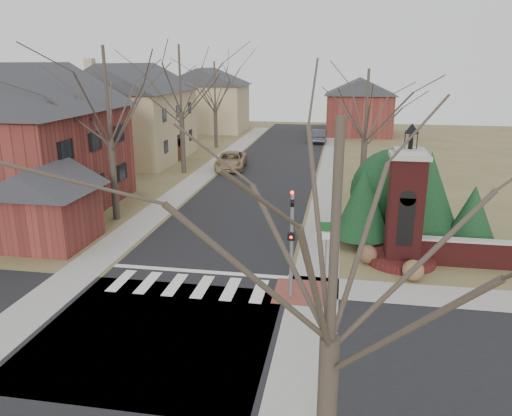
% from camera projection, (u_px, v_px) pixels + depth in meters
% --- Properties ---
extents(ground, '(120.00, 120.00, 0.00)m').
position_uv_depth(ground, '(183.00, 294.00, 20.11)').
color(ground, brown).
rests_on(ground, ground).
extents(main_street, '(8.00, 70.00, 0.01)m').
position_uv_depth(main_street, '(266.00, 176.00, 40.90)').
color(main_street, black).
rests_on(main_street, ground).
extents(cross_street, '(120.00, 8.00, 0.01)m').
position_uv_depth(cross_street, '(156.00, 333.00, 17.28)').
color(cross_street, black).
rests_on(cross_street, ground).
extents(crosswalk_zone, '(8.00, 2.20, 0.02)m').
position_uv_depth(crosswalk_zone, '(189.00, 286.00, 20.87)').
color(crosswalk_zone, silver).
rests_on(crosswalk_zone, ground).
extents(stop_bar, '(8.00, 0.35, 0.02)m').
position_uv_depth(stop_bar, '(199.00, 272.00, 22.28)').
color(stop_bar, silver).
rests_on(stop_bar, ground).
extents(sidewalk_right_main, '(2.00, 60.00, 0.02)m').
position_uv_depth(sidewalk_right_main, '(330.00, 178.00, 40.04)').
color(sidewalk_right_main, gray).
rests_on(sidewalk_right_main, ground).
extents(sidewalk_left, '(2.00, 60.00, 0.02)m').
position_uv_depth(sidewalk_left, '(205.00, 173.00, 41.75)').
color(sidewalk_left, gray).
rests_on(sidewalk_left, ground).
extents(curb_apron, '(2.40, 2.40, 0.02)m').
position_uv_depth(curb_apron, '(304.00, 292.00, 20.27)').
color(curb_apron, brown).
rests_on(curb_apron, ground).
extents(traffic_signal_pole, '(0.28, 0.41, 4.50)m').
position_uv_depth(traffic_signal_pole, '(292.00, 236.00, 19.21)').
color(traffic_signal_pole, slate).
rests_on(traffic_signal_pole, ground).
extents(sign_post, '(0.90, 0.07, 2.75)m').
position_uv_depth(sign_post, '(326.00, 241.00, 20.52)').
color(sign_post, slate).
rests_on(sign_post, ground).
extents(brick_gate_monument, '(3.20, 3.20, 6.47)m').
position_uv_depth(brick_gate_monument, '(404.00, 218.00, 22.74)').
color(brick_gate_monument, '#4F1817').
rests_on(brick_gate_monument, ground).
extents(brick_garden_wall, '(7.50, 0.50, 1.30)m').
position_uv_depth(brick_garden_wall, '(505.00, 255.00, 22.43)').
color(brick_garden_wall, '#4F1817').
rests_on(brick_garden_wall, ground).
extents(house_brick_left, '(9.80, 11.80, 9.42)m').
position_uv_depth(house_brick_left, '(26.00, 136.00, 30.37)').
color(house_brick_left, maroon).
rests_on(house_brick_left, ground).
extents(house_stucco_left, '(9.80, 12.80, 9.28)m').
position_uv_depth(house_stucco_left, '(131.00, 111.00, 46.53)').
color(house_stucco_left, tan).
rests_on(house_stucco_left, ground).
extents(garage_left, '(4.80, 4.80, 4.29)m').
position_uv_depth(garage_left, '(46.00, 202.00, 25.12)').
color(garage_left, maroon).
rests_on(garage_left, ground).
extents(house_distant_left, '(10.80, 8.80, 8.53)m').
position_uv_depth(house_distant_left, '(207.00, 99.00, 66.23)').
color(house_distant_left, tan).
rests_on(house_distant_left, ground).
extents(house_distant_right, '(8.80, 8.80, 7.30)m').
position_uv_depth(house_distant_right, '(360.00, 105.00, 63.11)').
color(house_distant_right, maroon).
rests_on(house_distant_right, ground).
extents(evergreen_near, '(2.80, 2.80, 4.10)m').
position_uv_depth(evergreen_near, '(363.00, 202.00, 24.89)').
color(evergreen_near, '#473D33').
rests_on(evergreen_near, ground).
extents(evergreen_mid, '(3.40, 3.40, 4.70)m').
position_uv_depth(evergreen_mid, '(428.00, 193.00, 25.40)').
color(evergreen_mid, '#473D33').
rests_on(evergreen_mid, ground).
extents(evergreen_far, '(2.40, 2.40, 3.30)m').
position_uv_depth(evergreen_far, '(473.00, 214.00, 24.33)').
color(evergreen_far, '#473D33').
rests_on(evergreen_far, ground).
extents(evergreen_mass, '(4.80, 4.80, 4.80)m').
position_uv_depth(evergreen_mass, '(395.00, 189.00, 26.93)').
color(evergreen_mass, black).
rests_on(evergreen_mass, ground).
extents(bare_tree_0, '(8.05, 8.05, 11.15)m').
position_uv_depth(bare_tree_0, '(106.00, 86.00, 27.58)').
color(bare_tree_0, '#473D33').
rests_on(bare_tree_0, ground).
extents(bare_tree_1, '(8.40, 8.40, 11.64)m').
position_uv_depth(bare_tree_1, '(180.00, 74.00, 39.77)').
color(bare_tree_1, '#473D33').
rests_on(bare_tree_1, ground).
extents(bare_tree_2, '(7.35, 7.35, 10.19)m').
position_uv_depth(bare_tree_2, '(215.00, 81.00, 52.42)').
color(bare_tree_2, '#473D33').
rests_on(bare_tree_2, ground).
extents(bare_tree_3, '(7.00, 7.00, 9.70)m').
position_uv_depth(bare_tree_3, '(367.00, 99.00, 32.10)').
color(bare_tree_3, '#473D33').
rests_on(bare_tree_3, ground).
extents(bare_tree_4, '(6.65, 6.65, 9.21)m').
position_uv_depth(bare_tree_4, '(336.00, 220.00, 8.82)').
color(bare_tree_4, '#473D33').
rests_on(bare_tree_4, ground).
extents(pickup_truck, '(2.90, 5.43, 1.45)m').
position_uv_depth(pickup_truck, '(231.00, 161.00, 43.31)').
color(pickup_truck, '#947851').
rests_on(pickup_truck, ground).
extents(distant_car, '(1.70, 4.61, 1.51)m').
position_uv_depth(distant_car, '(319.00, 136.00, 57.49)').
color(distant_car, '#393B42').
rests_on(distant_car, ground).
extents(dry_shrub_left, '(0.88, 0.88, 0.88)m').
position_uv_depth(dry_shrub_left, '(368.00, 254.00, 23.11)').
color(dry_shrub_left, brown).
rests_on(dry_shrub_left, ground).
extents(dry_shrub_right, '(0.92, 0.92, 0.92)m').
position_uv_depth(dry_shrub_right, '(413.00, 270.00, 21.29)').
color(dry_shrub_right, brown).
rests_on(dry_shrub_right, ground).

